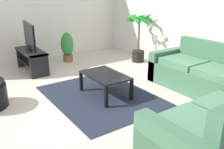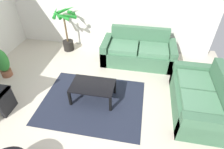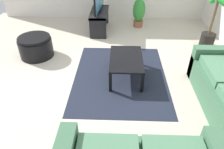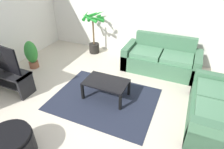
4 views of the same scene
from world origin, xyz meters
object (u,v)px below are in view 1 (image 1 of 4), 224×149
(couch_main, at_px, (202,75))
(tv_stand, at_px, (32,58))
(tv, at_px, (29,36))
(coffee_table, at_px, (105,77))
(potted_plant_small, at_px, (67,46))
(couch_loveseat, at_px, (216,133))
(potted_palm, at_px, (139,36))

(couch_main, bearing_deg, tv_stand, -142.17)
(tv, relative_size, coffee_table, 1.14)
(tv, height_order, coffee_table, tv)
(tv_stand, bearing_deg, potted_plant_small, 105.34)
(tv, bearing_deg, potted_plant_small, 105.40)
(coffee_table, bearing_deg, tv_stand, -162.84)
(couch_loveseat, xyz_separation_m, potted_palm, (-3.49, 1.82, 0.40))
(couch_main, height_order, coffee_table, couch_main)
(couch_main, xyz_separation_m, tv, (-2.98, -2.31, 0.54))
(potted_plant_small, bearing_deg, tv, -74.60)
(potted_palm, bearing_deg, coffee_table, -55.75)
(coffee_table, height_order, potted_plant_small, potted_plant_small)
(couch_main, relative_size, potted_palm, 1.49)
(couch_loveseat, distance_m, tv_stand, 4.39)
(potted_palm, bearing_deg, couch_loveseat, -27.51)
(couch_loveseat, height_order, coffee_table, couch_loveseat)
(tv_stand, bearing_deg, couch_main, 37.83)
(couch_main, height_order, tv_stand, couch_main)
(tv_stand, height_order, potted_palm, potted_palm)
(potted_plant_small, bearing_deg, coffee_table, -9.12)
(coffee_table, bearing_deg, couch_main, 62.89)
(couch_loveseat, bearing_deg, potted_palm, 152.49)
(couch_main, height_order, potted_palm, potted_palm)
(potted_plant_small, bearing_deg, potted_palm, 53.96)
(couch_main, bearing_deg, potted_palm, 173.06)
(couch_loveseat, relative_size, potted_palm, 1.28)
(tv_stand, relative_size, coffee_table, 1.19)
(couch_main, xyz_separation_m, tv_stand, (-2.98, -2.32, 0.03))
(couch_main, distance_m, tv, 3.81)
(couch_main, height_order, tv, tv)
(coffee_table, xyz_separation_m, potted_plant_small, (-2.42, 0.39, 0.06))
(tv_stand, distance_m, tv, 0.51)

